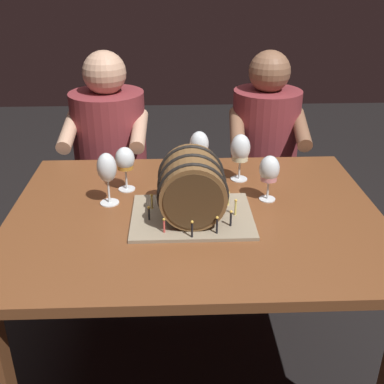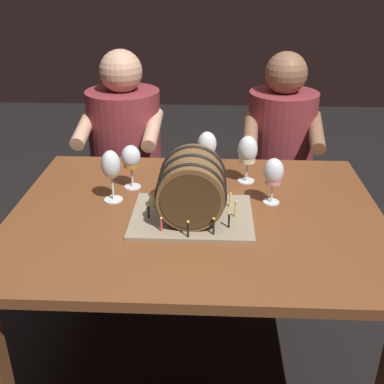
# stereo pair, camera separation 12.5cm
# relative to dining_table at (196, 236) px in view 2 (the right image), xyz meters

# --- Properties ---
(ground_plane) EXTENTS (8.00, 8.00, 0.00)m
(ground_plane) POSITION_rel_dining_table_xyz_m (0.00, 0.00, -0.63)
(ground_plane) COLOR black
(dining_table) EXTENTS (1.32, 1.02, 0.73)m
(dining_table) POSITION_rel_dining_table_xyz_m (0.00, 0.00, 0.00)
(dining_table) COLOR brown
(dining_table) RESTS_ON ground
(barrel_cake) EXTENTS (0.42, 0.33, 0.24)m
(barrel_cake) POSITION_rel_dining_table_xyz_m (-0.01, -0.04, 0.21)
(barrel_cake) COLOR gray
(barrel_cake) RESTS_ON dining_table
(wine_glass_red) EXTENTS (0.08, 0.08, 0.19)m
(wine_glass_red) POSITION_rel_dining_table_xyz_m (0.03, 0.33, 0.23)
(wine_glass_red) COLOR white
(wine_glass_red) RESTS_ON dining_table
(wine_glass_rose) EXTENTS (0.07, 0.07, 0.18)m
(wine_glass_rose) POSITION_rel_dining_table_xyz_m (0.28, 0.09, 0.22)
(wine_glass_rose) COLOR white
(wine_glass_rose) RESTS_ON dining_table
(wine_glass_amber) EXTENTS (0.07, 0.07, 0.18)m
(wine_glass_amber) POSITION_rel_dining_table_xyz_m (-0.26, 0.20, 0.22)
(wine_glass_amber) COLOR white
(wine_glass_amber) RESTS_ON dining_table
(wine_glass_empty) EXTENTS (0.07, 0.07, 0.20)m
(wine_glass_empty) POSITION_rel_dining_table_xyz_m (-0.31, 0.08, 0.24)
(wine_glass_empty) COLOR white
(wine_glass_empty) RESTS_ON dining_table
(wine_glass_white) EXTENTS (0.08, 0.08, 0.19)m
(wine_glass_white) POSITION_rel_dining_table_xyz_m (0.19, 0.27, 0.23)
(wine_glass_white) COLOR white
(wine_glass_white) RESTS_ON dining_table
(person_seated_left) EXTENTS (0.41, 0.48, 1.16)m
(person_seated_left) POSITION_rel_dining_table_xyz_m (-0.40, 0.82, -0.08)
(person_seated_left) COLOR #4C1B1E
(person_seated_left) RESTS_ON ground
(person_seated_right) EXTENTS (0.40, 0.49, 1.15)m
(person_seated_right) POSITION_rel_dining_table_xyz_m (0.40, 0.82, -0.09)
(person_seated_right) COLOR #4C1B1E
(person_seated_right) RESTS_ON ground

